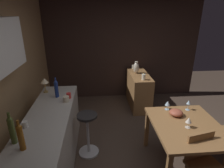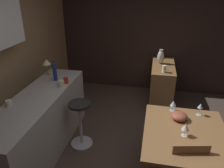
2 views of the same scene
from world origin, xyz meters
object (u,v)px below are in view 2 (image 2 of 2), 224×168
Objects in this scene: counter_lamp at (47,63)px; pillar_candle_short at (164,69)px; dining_table at (185,139)px; wine_glass_left at (200,107)px; vase_ceramic_ivory at (161,57)px; bar_stool at (81,123)px; pillar_candle_tall at (160,55)px; sideboard_cabinet at (162,84)px; cup_white at (9,103)px; wine_bottle_cobalt at (55,71)px; cup_cream at (61,84)px; wine_glass_center at (186,127)px; cup_red at (66,80)px; fruit_bowl at (179,116)px; wine_glass_right at (173,104)px.

counter_lamp reaches higher than pillar_candle_short.
dining_table is 2.41m from counter_lamp.
vase_ceramic_ivory reaches higher than wine_glass_left.
pillar_candle_tall reaches higher than bar_stool.
pillar_candle_short is (0.70, -1.93, -0.22)m from counter_lamp.
sideboard_cabinet is 2.93m from cup_white.
wine_glass_left is at bearing -164.99° from sideboard_cabinet.
wine_glass_left is at bearing -98.90° from wine_bottle_cobalt.
cup_cream reaches higher than sideboard_cabinet.
cup_white is 0.68× the size of pillar_candle_short.
wine_glass_center is 1.49× the size of cup_white.
cup_cream is (0.15, 1.95, 0.08)m from wine_glass_left.
counter_lamp reaches higher than cup_red.
cup_white is (-0.52, 2.35, 0.07)m from wine_glass_left.
pillar_candle_tall is at bearing 6.26° from fruit_bowl.
cup_red is (-0.07, -0.20, -0.11)m from wine_bottle_cobalt.
wine_glass_right is at bearing -175.03° from pillar_candle_tall.
pillar_candle_short is (1.40, 0.17, 0.10)m from fruit_bowl.
pillar_candle_tall is (1.55, -1.85, -0.23)m from counter_lamp.
sideboard_cabinet is at bearing -171.29° from pillar_candle_tall.
dining_table is 2.53m from pillar_candle_tall.
pillar_candle_tall reaches higher than wine_glass_right.
pillar_candle_tall is at bearing -37.77° from cup_red.
sideboard_cabinet is at bearing 15.01° from wine_glass_left.
cup_cream is (0.16, 0.32, 0.55)m from bar_stool.
vase_ceramic_ivory is at bearing -49.51° from wine_bottle_cobalt.
cup_cream is at bearing -31.26° from cup_white.
sideboard_cabinet is 2.17m from wine_glass_center.
fruit_bowl is at bearing -172.87° from pillar_candle_short.
sideboard_cabinet is at bearing 5.63° from fruit_bowl.
fruit_bowl reaches higher than sideboard_cabinet.
cup_white reaches higher than wine_glass_right.
wine_bottle_cobalt is 3.10× the size of cup_red.
cup_cream is at bearing 79.82° from fruit_bowl.
wine_bottle_cobalt is (0.81, 1.90, 0.20)m from wine_glass_center.
wine_glass_right is at bearing -174.93° from pillar_candle_short.
wine_glass_right is at bearing 15.94° from dining_table.
wine_glass_center is 0.47× the size of wine_bottle_cobalt.
vase_ceramic_ivory is at bearing 8.17° from dining_table.
dining_table is at bearing -173.38° from sideboard_cabinet.
cup_cream reaches higher than cup_white.
vase_ceramic_ivory reaches higher than cup_cream.
wine_glass_right is 2.10m from cup_white.
wine_glass_left is 1.79m from vase_ceramic_ivory.
sideboard_cabinet is 2.23m from wine_bottle_cobalt.
bar_stool is 2.79× the size of counter_lamp.
wine_bottle_cobalt reaches higher than sideboard_cabinet.
wine_bottle_cobalt is 0.32m from counter_lamp.
cup_white is (-2.15, 1.92, 0.53)m from sideboard_cabinet.
pillar_candle_tall is (2.09, 0.51, 0.01)m from wine_glass_left.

